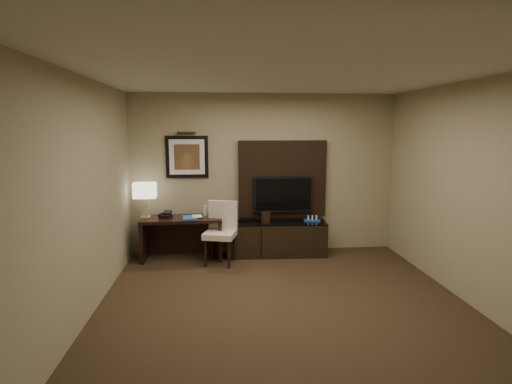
{
  "coord_description": "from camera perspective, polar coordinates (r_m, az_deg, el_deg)",
  "views": [
    {
      "loc": [
        -0.75,
        -4.25,
        2.13
      ],
      "look_at": [
        -0.21,
        1.8,
        1.15
      ],
      "focal_mm": 28.0,
      "sensor_mm": 36.0,
      "label": 1
    }
  ],
  "objects": [
    {
      "name": "table_lamp",
      "position": [
        6.67,
        -15.55,
        -1.29
      ],
      "size": [
        0.37,
        0.29,
        0.53
      ],
      "primitive_type": null,
      "rotation": [
        0.0,
        0.0,
        -0.34
      ],
      "color": "tan",
      "rests_on": "desk"
    },
    {
      "name": "blue_folder",
      "position": [
        6.5,
        -9.4,
        -3.64
      ],
      "size": [
        0.25,
        0.32,
        0.02
      ],
      "primitive_type": "cube",
      "rotation": [
        0.0,
        0.0,
        0.08
      ],
      "color": "#17509A",
      "rests_on": "desk"
    },
    {
      "name": "desk_chair",
      "position": [
        6.31,
        -5.15,
        -5.96
      ],
      "size": [
        0.59,
        0.64,
        0.97
      ],
      "primitive_type": null,
      "rotation": [
        0.0,
        0.0,
        -0.26
      ],
      "color": "beige",
      "rests_on": "floor"
    },
    {
      "name": "water_bottle",
      "position": [
        6.6,
        -7.25,
        -2.7
      ],
      "size": [
        0.07,
        0.07,
        0.17
      ],
      "primitive_type": "cylinder",
      "rotation": [
        0.0,
        0.0,
        -0.34
      ],
      "color": "silver",
      "rests_on": "desk"
    },
    {
      "name": "desk",
      "position": [
        6.67,
        -10.47,
        -6.49
      ],
      "size": [
        1.3,
        0.57,
        0.69
      ],
      "primitive_type": "cube",
      "rotation": [
        0.0,
        0.0,
        0.02
      ],
      "color": "black",
      "rests_on": "floor"
    },
    {
      "name": "ice_bucket",
      "position": [
        6.62,
        1.41,
        -3.62
      ],
      "size": [
        0.21,
        0.21,
        0.19
      ],
      "primitive_type": "cylinder",
      "rotation": [
        0.0,
        0.0,
        0.27
      ],
      "color": "black",
      "rests_on": "credenza"
    },
    {
      "name": "desk_phone",
      "position": [
        6.61,
        -12.79,
        -3.22
      ],
      "size": [
        0.21,
        0.2,
        0.09
      ],
      "primitive_type": null,
      "rotation": [
        0.0,
        0.0,
        -0.22
      ],
      "color": "black",
      "rests_on": "desk"
    },
    {
      "name": "wall_right",
      "position": [
        5.26,
        29.73,
        -0.58
      ],
      "size": [
        0.01,
        5.0,
        2.7
      ],
      "primitive_type": "cube",
      "color": "#978B66",
      "rests_on": "floor"
    },
    {
      "name": "picture_light",
      "position": [
        6.71,
        -9.94,
        8.35
      ],
      "size": [
        0.04,
        0.04,
        0.3
      ],
      "primitive_type": "cylinder",
      "color": "#443015",
      "rests_on": "wall_back"
    },
    {
      "name": "ceiling",
      "position": [
        4.35,
        5.07,
        16.65
      ],
      "size": [
        4.5,
        5.0,
        0.01
      ],
      "primitive_type": "cube",
      "color": "silver",
      "rests_on": "wall_back"
    },
    {
      "name": "tv",
      "position": [
        6.76,
        3.87,
        -0.3
      ],
      "size": [
        1.0,
        0.08,
        0.6
      ],
      "primitive_type": "cube",
      "color": "black",
      "rests_on": "tv_wall_panel"
    },
    {
      "name": "wall_left",
      "position": [
        4.57,
        -24.19,
        -1.48
      ],
      "size": [
        0.01,
        5.0,
        2.7
      ],
      "primitive_type": "cube",
      "color": "#978B66",
      "rests_on": "floor"
    },
    {
      "name": "book",
      "position": [
        6.54,
        -9.11,
        -2.69
      ],
      "size": [
        0.16,
        0.04,
        0.21
      ],
      "primitive_type": "imported",
      "rotation": [
        0.0,
        0.0,
        0.15
      ],
      "color": "#B4AF8D",
      "rests_on": "desk"
    },
    {
      "name": "minibar_tray",
      "position": [
        6.81,
        8.05,
        -3.74
      ],
      "size": [
        0.3,
        0.23,
        0.1
      ],
      "primitive_type": null,
      "rotation": [
        0.0,
        0.0,
        -0.29
      ],
      "color": "#183F9F",
      "rests_on": "credenza"
    },
    {
      "name": "wall_front",
      "position": [
        2.06,
        17.24,
        -13.57
      ],
      "size": [
        4.5,
        0.01,
        2.7
      ],
      "primitive_type": "cube",
      "color": "#978B66",
      "rests_on": "floor"
    },
    {
      "name": "credenza",
      "position": [
        6.77,
        2.92,
        -6.65
      ],
      "size": [
        1.68,
        0.53,
        0.57
      ],
      "primitive_type": "cube",
      "rotation": [
        0.0,
        0.0,
        -0.04
      ],
      "color": "black",
      "rests_on": "floor"
    },
    {
      "name": "wall_back",
      "position": [
        6.84,
        1.2,
        2.61
      ],
      "size": [
        4.5,
        0.01,
        2.7
      ],
      "primitive_type": "cube",
      "color": "#978B66",
      "rests_on": "floor"
    },
    {
      "name": "tv_wall_panel",
      "position": [
        6.83,
        3.76,
        1.91
      ],
      "size": [
        1.5,
        0.12,
        1.3
      ],
      "primitive_type": "cube",
      "color": "black",
      "rests_on": "wall_back"
    },
    {
      "name": "floor",
      "position": [
        4.81,
        4.59,
        -17.19
      ],
      "size": [
        4.5,
        5.0,
        0.01
      ],
      "primitive_type": "cube",
      "color": "#312216",
      "rests_on": "ground"
    },
    {
      "name": "artwork",
      "position": [
        6.77,
        -9.82,
        4.97
      ],
      "size": [
        0.7,
        0.04,
        0.7
      ],
      "primitive_type": "cube",
      "color": "black",
      "rests_on": "wall_back"
    }
  ]
}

